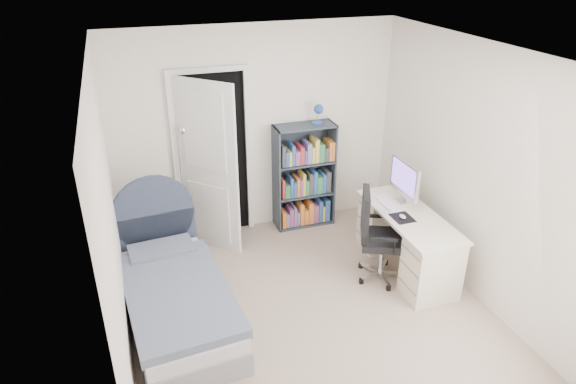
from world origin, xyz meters
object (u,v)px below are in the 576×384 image
object	(u,v)px
bed	(175,296)
office_chair	(376,232)
desk	(406,239)
bookcase	(305,180)
floor_lamp	(185,196)
nightstand	(148,230)

from	to	relation	value
bed	office_chair	distance (m)	2.13
bed	desk	bearing A→B (deg)	0.98
bookcase	floor_lamp	bearing A→B (deg)	178.41
nightstand	floor_lamp	distance (m)	0.59
office_chair	bed	bearing A→B (deg)	-179.50
nightstand	floor_lamp	xyz separation A→B (m)	(0.48, 0.25, 0.23)
floor_lamp	bookcase	distance (m)	1.48
floor_lamp	desk	xyz separation A→B (m)	(2.17, -1.37, -0.22)
bed	desk	size ratio (longest dim) A/B	1.37
bed	floor_lamp	xyz separation A→B (m)	(0.33, 1.41, 0.33)
bed	floor_lamp	distance (m)	1.49
bookcase	desk	bearing A→B (deg)	-62.63
bed	nightstand	size ratio (longest dim) A/B	3.48
bookcase	office_chair	distance (m)	1.38
desk	floor_lamp	bearing A→B (deg)	147.78
floor_lamp	bookcase	xyz separation A→B (m)	(1.48, -0.04, 0.01)
floor_lamp	desk	distance (m)	2.58
nightstand	office_chair	xyz separation A→B (m)	(2.25, -1.14, 0.19)
bed	nightstand	bearing A→B (deg)	97.18
nightstand	bookcase	distance (m)	1.99
bed	nightstand	distance (m)	1.17
office_chair	bookcase	bearing A→B (deg)	102.09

